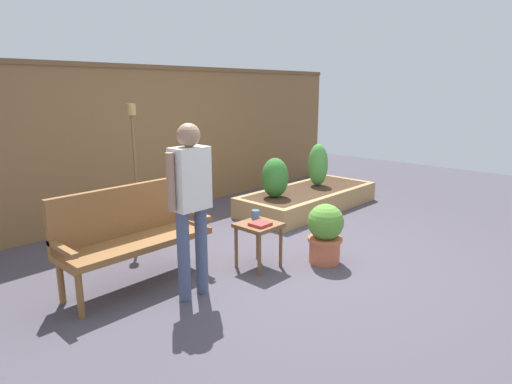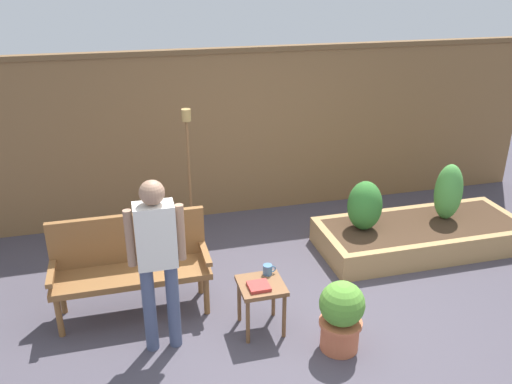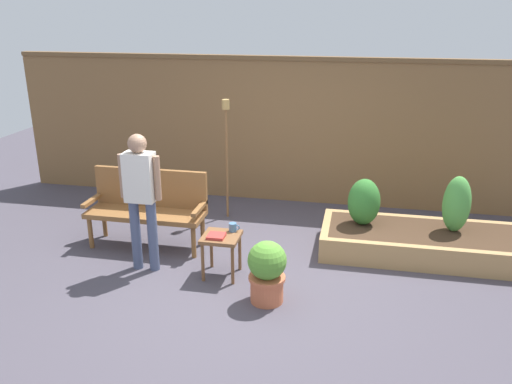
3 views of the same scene
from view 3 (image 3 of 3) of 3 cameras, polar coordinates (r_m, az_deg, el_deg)
The scene contains 12 objects.
ground_plane at distance 5.74m, azimuth -0.49°, elevation -9.64°, with size 14.00×14.00×0.00m, color #47424C.
fence_back at distance 7.76m, azimuth 3.54°, elevation 6.78°, with size 8.40×0.14×2.16m.
garden_bench at distance 6.52m, azimuth -11.74°, elevation -1.13°, with size 1.44×0.48×0.94m.
side_table at distance 5.68m, azimuth -3.82°, elevation -5.53°, with size 0.40×0.40×0.48m.
cup_on_table at distance 5.72m, azimuth -2.53°, elevation -3.87°, with size 0.12×0.08×0.10m.
book_on_table at distance 5.59m, azimuth -4.38°, elevation -4.82°, with size 0.18×0.18×0.03m, color #B2332D.
potted_boxwood at distance 5.20m, azimuth 1.22°, elevation -8.56°, with size 0.39×0.39×0.65m.
raised_planter_bed at distance 6.56m, azimuth 17.81°, elevation -5.28°, with size 2.40×1.00×0.30m.
shrub_near_bench at distance 6.41m, azimuth 11.74°, elevation -1.07°, with size 0.39×0.39×0.57m.
shrub_far_corner at distance 6.50m, azimuth 21.12°, elevation -1.25°, with size 0.32×0.32×0.68m.
tiki_torch at distance 7.07m, azimuth -3.27°, elevation 5.94°, with size 0.10×0.10×1.66m.
person_by_bench at distance 5.74m, azimuth -12.50°, elevation 0.12°, with size 0.47×0.20×1.56m.
Camera 3 is at (1.06, -4.90, 2.79)m, focal length 36.52 mm.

